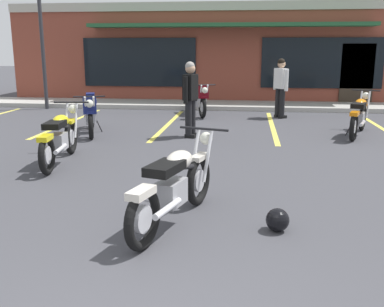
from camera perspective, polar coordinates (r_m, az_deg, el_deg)
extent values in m
plane|color=#3D3D42|center=(6.60, 0.64, -4.06)|extent=(80.00, 80.00, 0.00)
cube|color=#A8A59E|center=(15.24, 4.39, 6.14)|extent=(22.00, 1.80, 0.14)
cube|color=brown|center=(19.00, 5.07, 12.64)|extent=(15.90, 5.93, 3.50)
cube|color=#B2AD9E|center=(16.07, 4.77, 18.24)|extent=(15.90, 0.06, 0.30)
cube|color=black|center=(16.46, -6.72, 11.45)|extent=(4.07, 0.06, 1.70)
cube|color=black|center=(16.18, 16.17, 10.99)|extent=(4.07, 0.06, 1.70)
cube|color=#33281E|center=(16.43, 20.24, 9.33)|extent=(1.10, 0.06, 2.10)
cube|color=#235933|center=(15.60, 4.66, 15.99)|extent=(9.54, 0.90, 0.12)
cube|color=#DBCC4C|center=(12.60, -15.27, 3.89)|extent=(0.12, 4.80, 0.01)
cube|color=#DBCC4C|center=(11.85, -3.03, 3.76)|extent=(0.12, 4.80, 0.01)
cube|color=#DBCC4C|center=(11.69, 10.17, 3.43)|extent=(0.12, 4.80, 0.01)
cube|color=#DBCC4C|center=(12.14, 23.04, 2.94)|extent=(0.12, 4.80, 0.01)
torus|color=black|center=(4.51, -6.28, -8.30)|extent=(0.27, 0.64, 0.64)
cylinder|color=#B7B7BC|center=(4.51, -6.28, -8.30)|extent=(0.14, 0.29, 0.29)
torus|color=black|center=(5.73, 0.81, -3.45)|extent=(0.27, 0.64, 0.64)
cylinder|color=#B7B7BC|center=(5.73, 0.81, -3.45)|extent=(0.14, 0.29, 0.29)
cylinder|color=silver|center=(5.77, 0.37, -0.04)|extent=(0.13, 0.32, 0.66)
cylinder|color=silver|center=(5.71, 2.04, -0.21)|extent=(0.13, 0.32, 0.66)
cylinder|color=black|center=(5.74, 1.51, 3.16)|extent=(0.64, 0.21, 0.03)
sphere|color=silver|center=(5.84, 1.80, 1.93)|extent=(0.21, 0.21, 0.17)
cube|color=beige|center=(5.69, 0.97, -0.45)|extent=(0.23, 0.38, 0.06)
cube|color=#9E9EA3|center=(5.01, -2.70, -5.00)|extent=(0.34, 0.45, 0.28)
cylinder|color=silver|center=(4.65, -3.13, -7.00)|extent=(0.22, 0.55, 0.07)
cylinder|color=black|center=(5.12, -1.75, -1.80)|extent=(0.32, 0.92, 0.26)
ellipsoid|color=beige|center=(5.11, -1.66, -0.88)|extent=(0.38, 0.53, 0.22)
cube|color=black|center=(4.80, -3.47, -1.86)|extent=(0.41, 0.58, 0.10)
cube|color=beige|center=(4.40, -6.50, -4.99)|extent=(0.25, 0.39, 0.08)
cylinder|color=black|center=(5.12, -4.84, -7.73)|extent=(0.14, 0.06, 0.29)
torus|color=black|center=(11.48, -12.66, 4.75)|extent=(0.30, 0.64, 0.64)
cylinder|color=#B7B7BC|center=(11.48, -12.66, 4.75)|extent=(0.15, 0.29, 0.29)
torus|color=black|center=(10.06, -12.75, 3.56)|extent=(0.30, 0.64, 0.64)
cylinder|color=#B7B7BC|center=(10.06, -12.75, 3.56)|extent=(0.15, 0.29, 0.29)
cylinder|color=silver|center=(9.91, -12.33, 5.31)|extent=(0.15, 0.32, 0.66)
cylinder|color=silver|center=(9.92, -13.37, 5.26)|extent=(0.15, 0.32, 0.66)
cylinder|color=black|center=(9.80, -12.95, 7.07)|extent=(0.64, 0.24, 0.03)
sphere|color=silver|center=(9.73, -12.92, 6.21)|extent=(0.22, 0.22, 0.17)
cube|color=navy|center=(9.98, -12.84, 5.22)|extent=(0.25, 0.39, 0.06)
cube|color=#9E9EA3|center=(10.84, -12.72, 4.68)|extent=(0.36, 0.46, 0.28)
cylinder|color=silver|center=(11.22, -13.40, 4.72)|extent=(0.24, 0.54, 0.07)
cylinder|color=black|center=(10.61, -12.79, 5.80)|extent=(0.36, 0.91, 0.26)
ellipsoid|color=navy|center=(10.55, -12.83, 6.42)|extent=(0.45, 0.59, 0.26)
cube|color=navy|center=(9.95, -12.88, 6.01)|extent=(0.34, 0.32, 0.36)
cube|color=black|center=(10.89, -12.81, 6.73)|extent=(0.36, 0.46, 0.10)
cube|color=navy|center=(11.18, -12.80, 7.10)|extent=(0.29, 0.37, 0.16)
cylinder|color=black|center=(10.95, -11.70, 3.43)|extent=(0.14, 0.07, 0.29)
torus|color=black|center=(7.43, -17.98, -0.19)|extent=(0.18, 0.65, 0.64)
cylinder|color=#B7B7BC|center=(7.43, -17.98, -0.19)|extent=(0.10, 0.29, 0.29)
torus|color=black|center=(8.78, -15.16, 2.01)|extent=(0.18, 0.65, 0.64)
cylinder|color=#B7B7BC|center=(8.78, -15.16, 2.01)|extent=(0.10, 0.29, 0.29)
cylinder|color=silver|center=(8.84, -15.68, 4.17)|extent=(0.08, 0.33, 0.66)
cylinder|color=silver|center=(8.79, -14.55, 4.19)|extent=(0.08, 0.33, 0.66)
cylinder|color=black|center=(8.85, -15.11, 6.31)|extent=(0.66, 0.11, 0.03)
sphere|color=silver|center=(8.94, -14.93, 5.48)|extent=(0.19, 0.19, 0.17)
cube|color=yellow|center=(8.76, -15.21, 3.99)|extent=(0.18, 0.37, 0.06)
cube|color=#9E9EA3|center=(8.01, -16.65, 1.44)|extent=(0.29, 0.43, 0.28)
cylinder|color=silver|center=(7.63, -16.40, 0.57)|extent=(0.14, 0.55, 0.07)
cylinder|color=black|center=(8.15, -16.37, 3.38)|extent=(0.18, 0.94, 0.26)
ellipsoid|color=yellow|center=(8.16, -16.37, 3.96)|extent=(0.32, 0.51, 0.22)
cube|color=black|center=(7.82, -17.09, 3.52)|extent=(0.34, 0.55, 0.10)
cube|color=yellow|center=(7.35, -18.19, 1.89)|extent=(0.20, 0.38, 0.08)
cylinder|color=black|center=(8.05, -17.89, -0.49)|extent=(0.14, 0.04, 0.29)
torus|color=black|center=(10.24, 19.88, 3.25)|extent=(0.32, 0.63, 0.64)
cylinder|color=#B7B7BC|center=(10.24, 19.88, 3.25)|extent=(0.16, 0.29, 0.29)
torus|color=black|center=(11.65, 20.88, 4.31)|extent=(0.32, 0.63, 0.64)
cylinder|color=#B7B7BC|center=(11.65, 20.88, 4.31)|extent=(0.16, 0.29, 0.29)
cylinder|color=silver|center=(11.72, 20.63, 5.96)|extent=(0.15, 0.32, 0.66)
cylinder|color=silver|center=(11.70, 21.51, 5.88)|extent=(0.15, 0.32, 0.66)
cylinder|color=black|center=(11.75, 21.25, 7.51)|extent=(0.63, 0.26, 0.03)
sphere|color=silver|center=(11.84, 21.24, 6.87)|extent=(0.22, 0.22, 0.17)
cube|color=orange|center=(11.65, 21.02, 5.80)|extent=(0.26, 0.39, 0.06)
cube|color=#9E9EA3|center=(10.85, 20.39, 4.17)|extent=(0.36, 0.46, 0.28)
cylinder|color=silver|center=(10.48, 20.86, 3.61)|extent=(0.26, 0.54, 0.07)
cylinder|color=black|center=(11.02, 20.63, 5.54)|extent=(0.39, 0.90, 0.26)
ellipsoid|color=orange|center=(11.03, 20.68, 5.97)|extent=(0.41, 0.54, 0.22)
cube|color=black|center=(10.67, 20.43, 5.77)|extent=(0.44, 0.59, 0.10)
cube|color=orange|center=(10.17, 19.99, 4.79)|extent=(0.28, 0.39, 0.08)
cylinder|color=black|center=(10.85, 19.29, 2.86)|extent=(0.13, 0.07, 0.29)
torus|color=black|center=(14.17, -0.08, 6.66)|extent=(0.31, 0.64, 0.64)
cylinder|color=#B7B7BC|center=(14.17, -0.08, 6.66)|extent=(0.15, 0.29, 0.29)
torus|color=black|center=(12.78, 1.34, 5.92)|extent=(0.31, 0.64, 0.64)
cylinder|color=#B7B7BC|center=(12.78, 1.34, 5.92)|extent=(0.15, 0.29, 0.29)
cylinder|color=silver|center=(12.67, 1.86, 7.30)|extent=(0.15, 0.32, 0.66)
cylinder|color=silver|center=(12.62, 1.06, 7.29)|extent=(0.15, 0.32, 0.66)
cylinder|color=black|center=(12.54, 1.56, 8.71)|extent=(0.63, 0.25, 0.03)
sphere|color=silver|center=(12.47, 1.64, 8.04)|extent=(0.22, 0.22, 0.17)
cube|color=maroon|center=(12.70, 1.39, 7.24)|extent=(0.25, 0.39, 0.06)
cube|color=#9E9EA3|center=(13.54, 0.52, 6.68)|extent=(0.36, 0.46, 0.28)
cylinder|color=silver|center=(13.87, -0.40, 6.68)|extent=(0.25, 0.54, 0.07)
cylinder|color=black|center=(13.32, 0.72, 7.61)|extent=(0.37, 0.91, 0.26)
ellipsoid|color=maroon|center=(13.27, 0.76, 8.11)|extent=(0.46, 0.59, 0.26)
cube|color=maroon|center=(12.68, 1.40, 7.86)|extent=(0.34, 0.32, 0.36)
cube|color=black|center=(13.60, 0.42, 8.32)|extent=(0.36, 0.46, 0.10)
cube|color=maroon|center=(13.89, 0.14, 8.59)|extent=(0.30, 0.37, 0.16)
cylinder|color=black|center=(13.68, 1.18, 5.65)|extent=(0.13, 0.07, 0.29)
cube|color=black|center=(10.20, 0.24, 2.42)|extent=(0.26, 0.17, 0.08)
cube|color=black|center=(10.02, -0.23, 2.22)|extent=(0.26, 0.17, 0.08)
cylinder|color=black|center=(10.15, 0.03, 4.77)|extent=(0.19, 0.19, 0.80)
cylinder|color=black|center=(9.97, -0.44, 4.61)|extent=(0.19, 0.19, 0.80)
cube|color=black|center=(9.98, -0.21, 8.44)|extent=(0.32, 0.43, 0.56)
cylinder|color=black|center=(10.21, 0.38, 8.33)|extent=(0.13, 0.13, 0.58)
cylinder|color=black|center=(9.75, -0.82, 8.09)|extent=(0.13, 0.13, 0.58)
sphere|color=tan|center=(9.95, -0.21, 10.74)|extent=(0.28, 0.28, 0.22)
sphere|color=gray|center=(9.95, -0.26, 11.02)|extent=(0.26, 0.26, 0.21)
cube|color=black|center=(13.22, 10.91, 4.71)|extent=(0.25, 0.22, 0.08)
cube|color=black|center=(13.07, 11.45, 4.58)|extent=(0.25, 0.22, 0.08)
cylinder|color=black|center=(13.14, 10.85, 6.51)|extent=(0.21, 0.21, 0.80)
cylinder|color=black|center=(12.99, 11.39, 6.40)|extent=(0.21, 0.21, 0.80)
cube|color=silver|center=(13.00, 11.25, 9.34)|extent=(0.40, 0.44, 0.56)
cylinder|color=silver|center=(13.20, 10.57, 9.25)|extent=(0.14, 0.14, 0.58)
cylinder|color=silver|center=(12.81, 11.94, 9.07)|extent=(0.14, 0.14, 0.58)
sphere|color=tan|center=(12.98, 11.33, 11.10)|extent=(0.31, 0.31, 0.22)
sphere|color=black|center=(12.98, 11.31, 11.32)|extent=(0.29, 0.29, 0.21)
sphere|color=black|center=(5.06, 10.82, -8.31)|extent=(0.26, 0.26, 0.26)
cube|color=black|center=(5.16, 10.75, -7.95)|extent=(0.18, 0.03, 0.09)
cylinder|color=#2D2D33|center=(15.46, -18.61, 14.45)|extent=(0.12, 0.12, 4.90)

